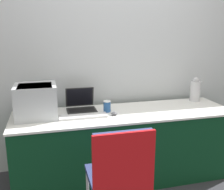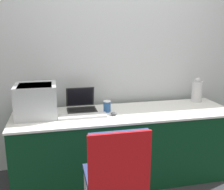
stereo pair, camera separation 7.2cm
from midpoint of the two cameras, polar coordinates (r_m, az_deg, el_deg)
name	(u,v)px [view 2 (the right image)]	position (r m, az deg, el deg)	size (l,w,h in m)	color
wall_back	(115,53)	(3.01, 1.31, 9.14)	(8.00, 0.05, 2.60)	silver
table	(124,145)	(2.83, 3.46, -10.84)	(2.26, 0.67, 0.73)	#0C381E
printer	(36,99)	(2.61, -15.44, -0.89)	(0.39, 0.38, 0.32)	#B2B7BC
laptop_left	(81,105)	(2.76, -5.97, -2.24)	(0.30, 0.27, 0.23)	black
external_keyboard	(83,116)	(2.55, -5.59, -4.59)	(0.47, 0.13, 0.02)	silver
coffee_cup	(107,106)	(2.69, -0.32, -2.47)	(0.08, 0.08, 0.12)	#285699
mouse	(114,114)	(2.58, 1.20, -4.09)	(0.06, 0.06, 0.03)	#4C4C51
metal_pitcher	(197,91)	(3.23, 18.64, 0.89)	(0.12, 0.12, 0.29)	silver
chair	(116,172)	(1.92, 1.98, -16.32)	(0.42, 0.44, 0.92)	navy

